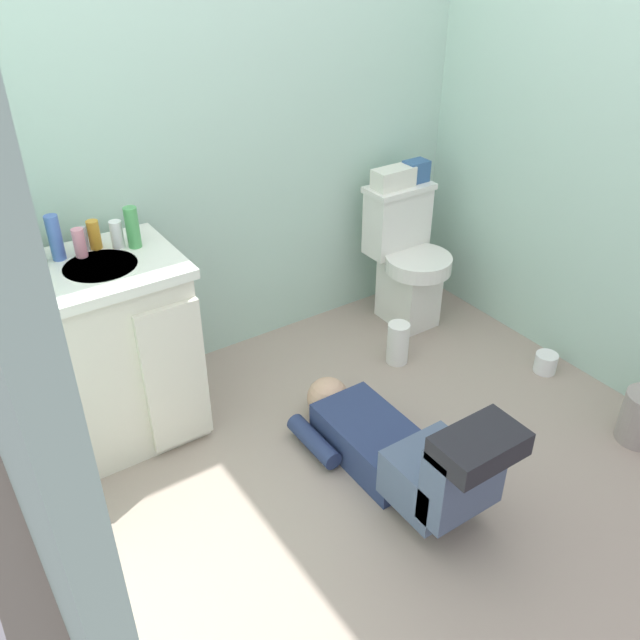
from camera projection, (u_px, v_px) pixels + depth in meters
ground_plane at (358, 444)px, 2.93m from camera, size 2.97×2.94×0.04m
wall_back at (231, 111)px, 2.99m from camera, size 2.63×0.08×2.40m
wall_right at (604, 118)px, 2.88m from camera, size 0.08×1.94×2.40m
toilet at (406, 258)px, 3.59m from camera, size 0.36×0.46×0.75m
vanity_cabinet at (117, 350)px, 2.77m from camera, size 0.60×0.53×0.82m
faucet at (85, 239)px, 2.63m from camera, size 0.02×0.02×0.10m
person_plumber at (401, 450)px, 2.61m from camera, size 0.39×1.06×0.52m
tissue_box at (393, 178)px, 3.40m from camera, size 0.22×0.11×0.10m
toiletry_bag at (416, 171)px, 3.47m from camera, size 0.12×0.09×0.11m
soap_dispenser at (35, 248)px, 2.51m from camera, size 0.06×0.06×0.17m
bottle_blue at (55, 238)px, 2.54m from camera, size 0.05×0.05×0.18m
bottle_pink at (79, 243)px, 2.58m from camera, size 0.05×0.05×0.12m
bottle_amber at (94, 235)px, 2.64m from camera, size 0.05×0.05×0.12m
bottle_white at (117, 234)px, 2.65m from camera, size 0.05×0.05×0.11m
bottle_green at (132, 227)px, 2.64m from camera, size 0.05×0.05×0.17m
paper_towel_roll at (398, 343)px, 3.36m from camera, size 0.11×0.11×0.22m
toilet_paper_roll at (546, 363)px, 3.32m from camera, size 0.11×0.11×0.10m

